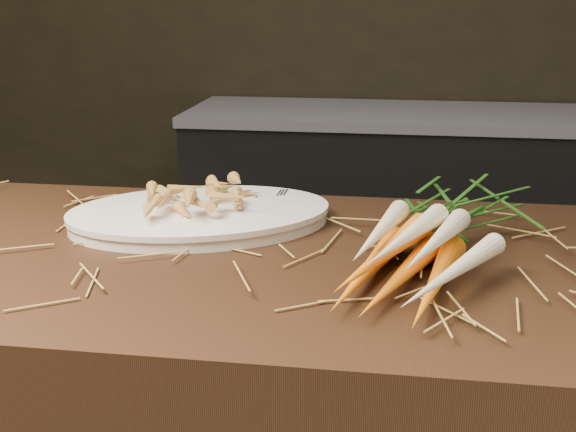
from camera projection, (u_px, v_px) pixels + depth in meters
The scene contains 6 objects.
back_counter at pixel (410, 211), 3.00m from camera, with size 1.82×0.62×0.84m.
straw_bedding at pixel (245, 247), 1.13m from camera, with size 1.40×0.60×0.02m, color olive, non-canonical shape.
root_veg_bunch at pixel (435, 225), 1.10m from camera, with size 0.31×0.57×0.10m.
serving_platter at pixel (200, 217), 1.26m from camera, with size 0.45×0.30×0.02m, color white, non-canonical shape.
roasted_veg_heap at pixel (200, 197), 1.25m from camera, with size 0.22×0.16×0.05m, color #AE7231, non-canonical shape.
serving_fork at pixel (292, 207), 1.27m from camera, with size 0.02×0.17×0.00m, color silver.
Camera 1 is at (0.23, -0.74, 1.29)m, focal length 45.00 mm.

